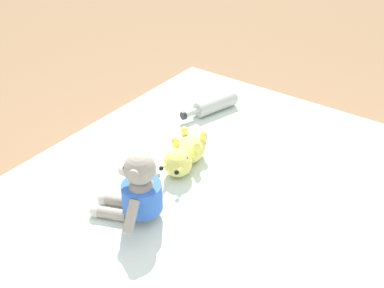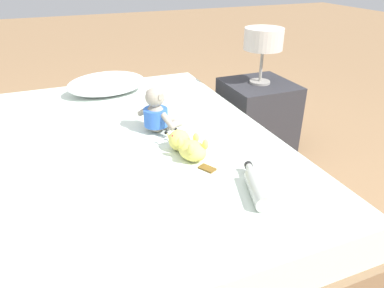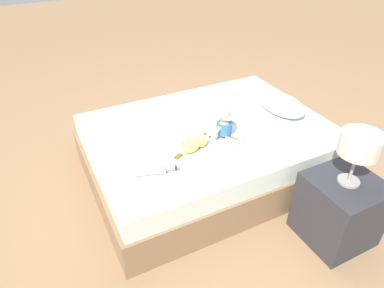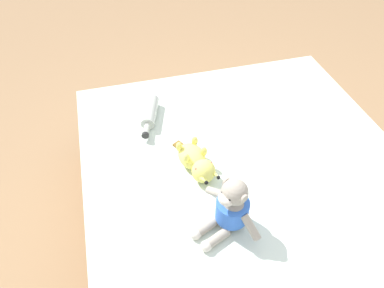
% 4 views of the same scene
% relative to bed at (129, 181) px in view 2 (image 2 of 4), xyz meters
% --- Properties ---
extents(ground_plane, '(16.00, 16.00, 0.00)m').
position_rel_bed_xyz_m(ground_plane, '(0.00, 0.00, -0.23)').
color(ground_plane, '#93704C').
extents(bed, '(1.46, 1.99, 0.47)m').
position_rel_bed_xyz_m(bed, '(0.00, 0.00, 0.00)').
color(bed, '#846647').
rests_on(bed, ground_plane).
extents(pillow, '(0.51, 0.32, 0.14)m').
position_rel_bed_xyz_m(pillow, '(0.04, 0.70, 0.31)').
color(pillow, white).
rests_on(pillow, bed).
extents(plush_monkey, '(0.25, 0.28, 0.24)m').
position_rel_bed_xyz_m(plush_monkey, '(0.18, 0.04, 0.33)').
color(plush_monkey, '#9E9384').
rests_on(plush_monkey, bed).
extents(plush_yellow_creature, '(0.15, 0.33, 0.10)m').
position_rel_bed_xyz_m(plush_yellow_creature, '(0.23, -0.25, 0.29)').
color(plush_yellow_creature, '#EAE066').
rests_on(plush_yellow_creature, bed).
extents(glass_bottle, '(0.13, 0.28, 0.07)m').
position_rel_bed_xyz_m(glass_bottle, '(0.36, -0.64, 0.27)').
color(glass_bottle, '#B7BCB2').
rests_on(glass_bottle, bed).
extents(nightstand, '(0.45, 0.45, 0.50)m').
position_rel_bed_xyz_m(nightstand, '(1.04, 0.45, 0.02)').
color(nightstand, '#2D2D33').
rests_on(nightstand, ground_plane).
extents(bedside_lamp, '(0.25, 0.25, 0.37)m').
position_rel_bed_xyz_m(bedside_lamp, '(1.04, 0.45, 0.55)').
color(bedside_lamp, gray).
rests_on(bedside_lamp, nightstand).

